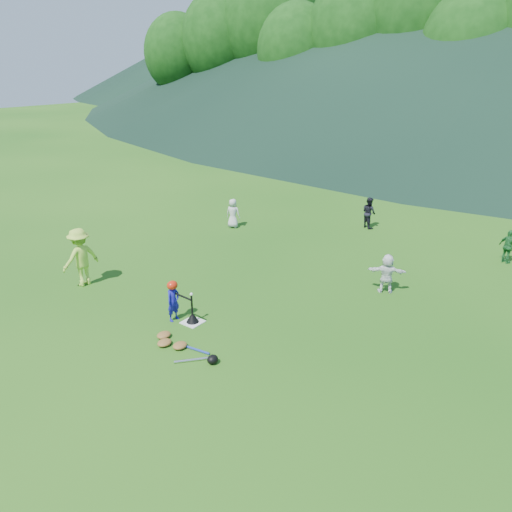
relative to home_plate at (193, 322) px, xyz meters
The scene contains 13 objects.
ground 0.01m from the home_plate, ahead, with size 120.00×120.00×0.00m, color #1A4E12.
home_plate is the anchor object (origin of this frame).
baseball 0.73m from the home_plate, ahead, with size 0.08×0.08×0.08m, color white.
batter_child 0.67m from the home_plate, 159.67° to the right, with size 0.36×0.24×0.98m, color #171596.
adult_coach 3.98m from the home_plate, behind, with size 1.04×0.60×1.62m, color #ABD83F.
fielder_a 7.29m from the home_plate, 121.58° to the left, with size 0.52×0.34×1.07m, color silver.
fielder_b 9.17m from the home_plate, 88.67° to the left, with size 0.56×0.43×1.14m, color black.
fielder_c 9.87m from the home_plate, 58.97° to the left, with size 0.61×0.25×1.04m, color #1F692D.
fielder_d 5.25m from the home_plate, 55.42° to the left, with size 0.99×0.32×1.07m, color white.
batting_tee 0.12m from the home_plate, ahead, with size 0.30×0.30×0.68m.
batter_gear 0.99m from the home_plate, 158.72° to the right, with size 0.73×0.26×0.35m.
equipment_pile 1.15m from the home_plate, 60.68° to the right, with size 1.80×0.78×0.19m.
outfield_fence 28.01m from the home_plate, 90.00° to the left, with size 70.07×0.08×1.33m.
Camera 1 is at (7.40, -7.43, 5.75)m, focal length 35.00 mm.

